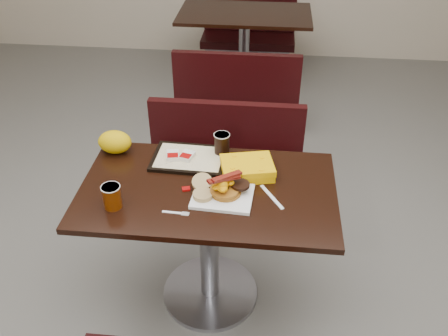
# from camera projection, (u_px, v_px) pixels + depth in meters

# --- Properties ---
(floor) EXTENTS (6.00, 7.00, 0.01)m
(floor) POSITION_uv_depth(u_px,v_px,m) (210.00, 294.00, 2.70)
(floor) COLOR slate
(floor) RESTS_ON ground
(table_near) EXTENTS (1.20, 0.70, 0.75)m
(table_near) POSITION_uv_depth(u_px,v_px,m) (209.00, 245.00, 2.48)
(table_near) COLOR black
(table_near) RESTS_ON floor
(bench_near_n) EXTENTS (1.00, 0.46, 0.72)m
(bench_near_n) POSITION_uv_depth(u_px,v_px,m) (223.00, 169.00, 3.06)
(bench_near_n) COLOR black
(bench_near_n) RESTS_ON floor
(table_far) EXTENTS (1.20, 0.70, 0.75)m
(table_far) POSITION_uv_depth(u_px,v_px,m) (244.00, 52.00, 4.59)
(table_far) COLOR black
(table_far) RESTS_ON floor
(bench_far_s) EXTENTS (1.00, 0.46, 0.72)m
(bench_far_s) POSITION_uv_depth(u_px,v_px,m) (238.00, 86.00, 4.03)
(bench_far_s) COLOR black
(bench_far_s) RESTS_ON floor
(bench_far_n) EXTENTS (1.00, 0.46, 0.72)m
(bench_far_n) POSITION_uv_depth(u_px,v_px,m) (248.00, 28.00, 5.16)
(bench_far_n) COLOR black
(bench_far_n) RESTS_ON floor
(platter) EXTENTS (0.28, 0.23, 0.02)m
(platter) POSITION_uv_depth(u_px,v_px,m) (223.00, 196.00, 2.20)
(platter) COLOR white
(platter) RESTS_ON table_near
(pancake_stack) EXTENTS (0.17, 0.17, 0.03)m
(pancake_stack) POSITION_uv_depth(u_px,v_px,m) (226.00, 191.00, 2.20)
(pancake_stack) COLOR #9B5719
(pancake_stack) RESTS_ON platter
(sausage_patty) EXTENTS (0.10, 0.10, 0.01)m
(sausage_patty) POSITION_uv_depth(u_px,v_px,m) (240.00, 185.00, 2.20)
(sausage_patty) COLOR black
(sausage_patty) RESTS_ON pancake_stack
(scrambled_eggs) EXTENTS (0.11, 0.10, 0.05)m
(scrambled_eggs) POSITION_uv_depth(u_px,v_px,m) (222.00, 186.00, 2.16)
(scrambled_eggs) COLOR orange
(scrambled_eggs) RESTS_ON pancake_stack
(bacon_strips) EXTENTS (0.17, 0.15, 0.01)m
(bacon_strips) POSITION_uv_depth(u_px,v_px,m) (224.00, 178.00, 2.15)
(bacon_strips) COLOR #4E0507
(bacon_strips) RESTS_ON scrambled_eggs
(muffin_bottom) EXTENTS (0.10, 0.10, 0.02)m
(muffin_bottom) POSITION_uv_depth(u_px,v_px,m) (203.00, 195.00, 2.18)
(muffin_bottom) COLOR tan
(muffin_bottom) RESTS_ON platter
(muffin_top) EXTENTS (0.09, 0.10, 0.05)m
(muffin_top) POSITION_uv_depth(u_px,v_px,m) (202.00, 182.00, 2.24)
(muffin_top) COLOR tan
(muffin_top) RESTS_ON platter
(coffee_cup_near) EXTENTS (0.10, 0.10, 0.11)m
(coffee_cup_near) POSITION_uv_depth(u_px,v_px,m) (112.00, 197.00, 2.12)
(coffee_cup_near) COLOR #893304
(coffee_cup_near) RESTS_ON table_near
(fork) EXTENTS (0.12, 0.03, 0.00)m
(fork) POSITION_uv_depth(u_px,v_px,m) (172.00, 212.00, 2.12)
(fork) COLOR white
(fork) RESTS_ON table_near
(knife) EXTENTS (0.11, 0.17, 0.00)m
(knife) POSITION_uv_depth(u_px,v_px,m) (272.00, 197.00, 2.20)
(knife) COLOR white
(knife) RESTS_ON table_near
(condiment_syrup) EXTENTS (0.05, 0.04, 0.01)m
(condiment_syrup) POSITION_uv_depth(u_px,v_px,m) (202.00, 181.00, 2.30)
(condiment_syrup) COLOR #C65C08
(condiment_syrup) RESTS_ON table_near
(condiment_ketchup) EXTENTS (0.04, 0.04, 0.01)m
(condiment_ketchup) POSITION_uv_depth(u_px,v_px,m) (186.00, 189.00, 2.25)
(condiment_ketchup) COLOR #8C0504
(condiment_ketchup) RESTS_ON table_near
(tray) EXTENTS (0.38, 0.28, 0.02)m
(tray) POSITION_uv_depth(u_px,v_px,m) (189.00, 159.00, 2.45)
(tray) COLOR black
(tray) RESTS_ON table_near
(hashbrown_sleeve_left) EXTENTS (0.07, 0.09, 0.02)m
(hashbrown_sleeve_left) POSITION_uv_depth(u_px,v_px,m) (173.00, 155.00, 2.44)
(hashbrown_sleeve_left) COLOR silver
(hashbrown_sleeve_left) RESTS_ON tray
(hashbrown_sleeve_right) EXTENTS (0.08, 0.10, 0.02)m
(hashbrown_sleeve_right) POSITION_uv_depth(u_px,v_px,m) (187.00, 156.00, 2.43)
(hashbrown_sleeve_right) COLOR silver
(hashbrown_sleeve_right) RESTS_ON tray
(coffee_cup_far) EXTENTS (0.08, 0.08, 0.11)m
(coffee_cup_far) POSITION_uv_depth(u_px,v_px,m) (222.00, 143.00, 2.45)
(coffee_cup_far) COLOR black
(coffee_cup_far) RESTS_ON tray
(clamshell) EXTENTS (0.28, 0.24, 0.07)m
(clamshell) POSITION_uv_depth(u_px,v_px,m) (247.00, 168.00, 2.33)
(clamshell) COLOR #F5AF04
(clamshell) RESTS_ON table_near
(paper_bag) EXTENTS (0.18, 0.13, 0.12)m
(paper_bag) POSITION_uv_depth(u_px,v_px,m) (115.00, 142.00, 2.48)
(paper_bag) COLOR #F1B408
(paper_bag) RESTS_ON table_near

